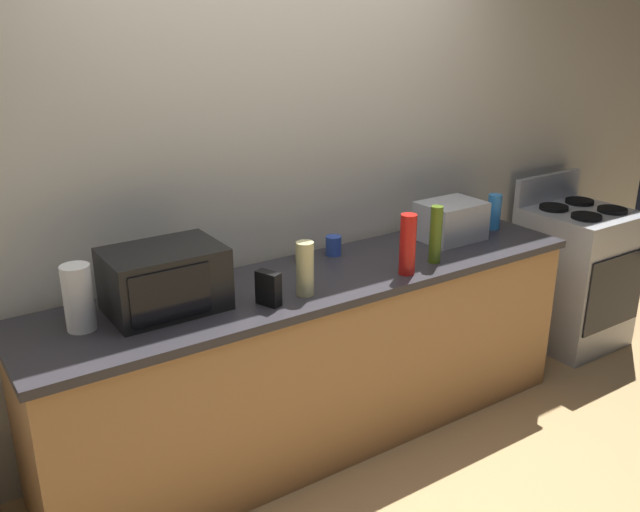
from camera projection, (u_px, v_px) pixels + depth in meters
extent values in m
plane|color=tan|center=(367.00, 476.00, 3.24)|extent=(8.00, 8.00, 0.00)
cube|color=beige|center=(275.00, 167.00, 3.40)|extent=(6.40, 0.10, 2.70)
cube|color=#B27F4C|center=(320.00, 363.00, 3.40)|extent=(2.80, 0.60, 0.86)
cube|color=#2D2B30|center=(320.00, 280.00, 3.25)|extent=(2.84, 0.64, 0.04)
cube|color=#B7BABF|center=(573.00, 277.00, 4.44)|extent=(0.60, 0.60, 0.90)
cube|color=black|center=(615.00, 292.00, 4.20)|extent=(0.55, 0.02, 0.48)
cube|color=#B7BABF|center=(548.00, 188.00, 4.47)|extent=(0.60, 0.04, 0.18)
cylinder|color=black|center=(586.00, 217.00, 4.12)|extent=(0.18, 0.18, 0.02)
cylinder|color=black|center=(612.00, 210.00, 4.25)|extent=(0.18, 0.18, 0.02)
cylinder|color=black|center=(554.00, 208.00, 4.31)|extent=(0.18, 0.18, 0.02)
cylinder|color=black|center=(580.00, 201.00, 4.44)|extent=(0.18, 0.18, 0.02)
cube|color=black|center=(164.00, 279.00, 2.84)|extent=(0.48, 0.34, 0.27)
cube|color=black|center=(171.00, 295.00, 2.68)|extent=(0.34, 0.01, 0.21)
cube|color=#B7BABF|center=(451.00, 221.00, 3.72)|extent=(0.34, 0.26, 0.21)
cylinder|color=white|center=(78.00, 298.00, 2.65)|extent=(0.12, 0.12, 0.27)
cube|color=black|center=(268.00, 288.00, 2.90)|extent=(0.09, 0.12, 0.15)
cylinder|color=#338CE5|center=(494.00, 212.00, 3.90)|extent=(0.08, 0.08, 0.20)
cylinder|color=red|center=(408.00, 244.00, 3.21)|extent=(0.08, 0.08, 0.30)
cylinder|color=beige|center=(305.00, 269.00, 2.98)|extent=(0.08, 0.08, 0.25)
cylinder|color=#4C6B19|center=(436.00, 235.00, 3.36)|extent=(0.06, 0.06, 0.29)
cylinder|color=yellow|center=(304.00, 252.00, 3.42)|extent=(0.08, 0.08, 0.09)
cylinder|color=#2D4CB2|center=(333.00, 246.00, 3.50)|extent=(0.08, 0.08, 0.10)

